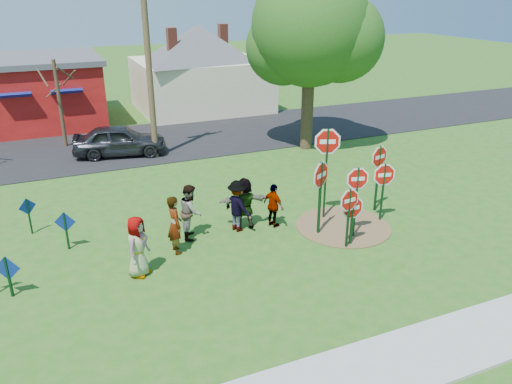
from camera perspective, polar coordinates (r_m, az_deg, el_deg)
ground at (r=16.28m, az=-5.55°, el=-5.28°), size 120.00×120.00×0.00m
road at (r=26.73m, az=-13.31°, el=5.44°), size 120.00×7.50×0.04m
dirt_patch at (r=17.22m, az=9.92°, el=-3.85°), size 3.20×3.20×0.03m
red_building at (r=32.30m, az=-25.63°, el=10.29°), size 9.40×7.69×3.90m
cream_house at (r=33.58m, az=-6.44°, el=14.34°), size 9.40×9.40×6.50m
stop_sign_a at (r=15.30m, az=10.59°, el=-1.51°), size 0.96×0.18×2.09m
stop_sign_b at (r=16.87m, az=8.12°, el=4.69°), size 1.13×0.43×3.38m
stop_sign_c at (r=15.91m, az=11.48°, el=0.63°), size 0.96×0.24×2.50m
stop_sign_d at (r=18.01m, az=13.87°, el=3.31°), size 1.02×0.27×2.57m
stop_sign_e at (r=15.61m, az=10.97°, el=-2.13°), size 1.01×0.07×1.77m
stop_sign_f at (r=17.35m, az=14.42°, el=1.48°), size 1.03×0.25×2.21m
stop_sign_g at (r=15.90m, az=7.40°, el=1.17°), size 1.04×0.61×2.65m
blue_diamond_a at (r=14.49m, az=-26.50°, el=-8.22°), size 0.64×0.30×1.19m
blue_diamond_c at (r=16.30m, az=-20.93°, el=-3.70°), size 0.62×0.25×1.25m
blue_diamond_d at (r=17.76m, az=-24.58°, el=-2.07°), size 0.53×0.26×1.26m
person_a at (r=14.22m, az=-13.39°, el=-6.09°), size 0.99×1.03×1.78m
person_b at (r=15.20m, az=-9.26°, el=-3.70°), size 0.47×0.69×1.84m
person_c at (r=16.06m, az=-7.47°, el=-2.20°), size 0.91×1.04×1.80m
person_d at (r=16.38m, az=-2.11°, el=-1.59°), size 1.03×1.30×1.75m
person_e at (r=16.68m, az=2.02°, el=-1.56°), size 0.64×0.97×1.52m
person_f at (r=16.55m, az=-1.32°, el=-1.29°), size 1.71×0.81×1.77m
suv at (r=24.77m, az=-15.31°, el=5.74°), size 4.56×2.55×1.47m
utility_pole at (r=23.34m, az=-12.23°, el=14.89°), size 2.16×0.52×8.90m
leafy_tree at (r=24.46m, az=6.52°, el=17.57°), size 6.06×5.53×8.61m
bare_tree_east at (r=26.66m, az=-21.69°, el=10.63°), size 1.80×1.80×4.35m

